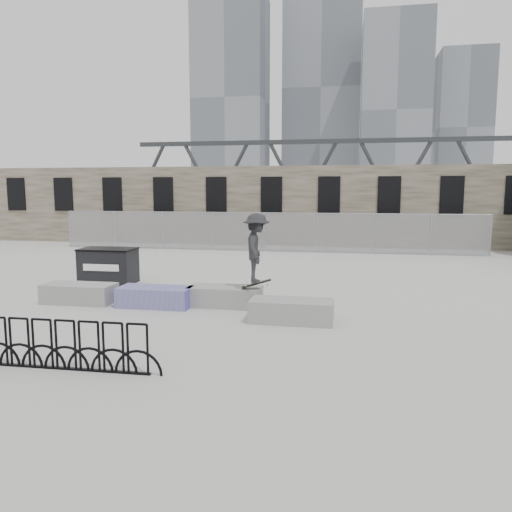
# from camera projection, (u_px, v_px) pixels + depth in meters

# --- Properties ---
(ground) EXTENTS (120.00, 120.00, 0.00)m
(ground) POSITION_uv_depth(u_px,v_px,m) (188.00, 306.00, 13.75)
(ground) COLOR #B7B7B2
(ground) RESTS_ON ground
(stone_wall) EXTENTS (36.00, 2.58, 4.50)m
(stone_wall) POSITION_uv_depth(u_px,v_px,m) (275.00, 206.00, 29.28)
(stone_wall) COLOR brown
(stone_wall) RESTS_ON ground
(chainlink_fence) EXTENTS (22.06, 0.06, 2.02)m
(chainlink_fence) POSITION_uv_depth(u_px,v_px,m) (264.00, 231.00, 25.79)
(chainlink_fence) COLOR gray
(chainlink_fence) RESTS_ON ground
(planter_far_left) EXTENTS (2.00, 0.90, 0.54)m
(planter_far_left) POSITION_uv_depth(u_px,v_px,m) (79.00, 293.00, 14.12)
(planter_far_left) COLOR gray
(planter_far_left) RESTS_ON ground
(planter_center_left) EXTENTS (2.00, 0.90, 0.54)m
(planter_center_left) POSITION_uv_depth(u_px,v_px,m) (155.00, 296.00, 13.67)
(planter_center_left) COLOR #3D36A2
(planter_center_left) RESTS_ON ground
(planter_center_right) EXTENTS (2.00, 0.90, 0.54)m
(planter_center_right) POSITION_uv_depth(u_px,v_px,m) (225.00, 295.00, 13.72)
(planter_center_right) COLOR gray
(planter_center_right) RESTS_ON ground
(planter_offset) EXTENTS (2.00, 0.90, 0.54)m
(planter_offset) POSITION_uv_depth(u_px,v_px,m) (292.00, 310.00, 12.08)
(planter_offset) COLOR gray
(planter_offset) RESTS_ON ground
(dumpster) EXTENTS (1.86, 1.15, 1.21)m
(dumpster) POSITION_uv_depth(u_px,v_px,m) (108.00, 266.00, 17.02)
(dumpster) COLOR black
(dumpster) RESTS_ON ground
(bike_rack) EXTENTS (4.94, 0.12, 0.90)m
(bike_rack) POSITION_uv_depth(u_px,v_px,m) (31.00, 344.00, 8.95)
(bike_rack) COLOR black
(bike_rack) RESTS_ON ground
(skyline_towers) EXTENTS (58.00, 28.00, 48.00)m
(skyline_towers) POSITION_uv_depth(u_px,v_px,m) (326.00, 103.00, 102.59)
(skyline_towers) COLOR slate
(skyline_towers) RESTS_ON ground
(truss_bridge) EXTENTS (70.00, 3.00, 9.80)m
(truss_bridge) POSITION_uv_depth(u_px,v_px,m) (394.00, 182.00, 64.98)
(truss_bridge) COLOR #2D3033
(truss_bridge) RESTS_ON ground
(skateboarder) EXTENTS (0.88, 1.30, 2.01)m
(skateboarder) POSITION_uv_depth(u_px,v_px,m) (256.00, 248.00, 13.21)
(skateboarder) COLOR #232426
(skateboarder) RESTS_ON ground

